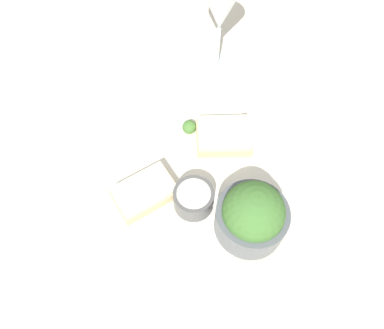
{
  "coord_description": "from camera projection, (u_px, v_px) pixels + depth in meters",
  "views": [
    {
      "loc": [
        0.19,
        0.22,
        0.53
      ],
      "look_at": [
        0.0,
        0.0,
        0.03
      ],
      "focal_mm": 35.0,
      "sensor_mm": 36.0,
      "label": 1
    }
  ],
  "objects": [
    {
      "name": "ground_plane",
      "position": [
        192.0,
        175.0,
        0.61
      ],
      "size": [
        4.0,
        4.0,
        0.0
      ],
      "primitive_type": "plane",
      "color": "beige"
    },
    {
      "name": "sauce_ramekin",
      "position": [
        194.0,
        198.0,
        0.55
      ],
      "size": [
        0.06,
        0.06,
        0.04
      ],
      "color": "#4C4C4C",
      "rests_on": "dinner_plate"
    },
    {
      "name": "salad_bowl",
      "position": [
        251.0,
        217.0,
        0.51
      ],
      "size": [
        0.1,
        0.1,
        0.1
      ],
      "color": "#4C5156",
      "rests_on": "dinner_plate"
    },
    {
      "name": "cheese_toast_near",
      "position": [
        224.0,
        136.0,
        0.61
      ],
      "size": [
        0.11,
        0.11,
        0.03
      ],
      "color": "#D1B27F",
      "rests_on": "dinner_plate"
    },
    {
      "name": "cheese_toast_far",
      "position": [
        145.0,
        192.0,
        0.56
      ],
      "size": [
        0.1,
        0.07,
        0.03
      ],
      "color": "#D1B27F",
      "rests_on": "dinner_plate"
    },
    {
      "name": "garnish",
      "position": [
        189.0,
        127.0,
        0.62
      ],
      "size": [
        0.02,
        0.02,
        0.02
      ],
      "color": "#477533",
      "rests_on": "dinner_plate"
    },
    {
      "name": "dinner_plate",
      "position": [
        192.0,
        173.0,
        0.6
      ],
      "size": [
        0.29,
        0.29,
        0.01
      ],
      "color": "silver",
      "rests_on": "ground_plane"
    },
    {
      "name": "wine_glass",
      "position": [
        221.0,
        7.0,
        0.61
      ],
      "size": [
        0.08,
        0.08,
        0.19
      ],
      "color": "silver",
      "rests_on": "ground_plane"
    }
  ]
}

